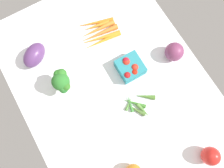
% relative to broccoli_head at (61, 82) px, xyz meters
% --- Properties ---
extents(tablecloth, '(1.04, 0.76, 0.02)m').
position_rel_broccoli_head_xyz_m(tablecloth, '(-0.09, -0.17, -0.09)').
color(tablecloth, white).
rests_on(tablecloth, ground).
extents(broccoli_head, '(0.09, 0.07, 0.12)m').
position_rel_broccoli_head_xyz_m(broccoli_head, '(0.00, 0.00, 0.00)').
color(broccoli_head, '#A4D17B').
rests_on(broccoli_head, tablecloth).
extents(okra_pile, '(0.13, 0.14, 0.02)m').
position_rel_broccoli_head_xyz_m(okra_pile, '(-0.22, -0.22, -0.07)').
color(okra_pile, '#578A3D').
rests_on(okra_pile, tablecloth).
extents(berry_basket, '(0.10, 0.10, 0.06)m').
position_rel_broccoli_head_xyz_m(berry_basket, '(-0.07, -0.27, -0.04)').
color(berry_basket, teal).
rests_on(berry_basket, tablecloth).
extents(carrot_bunch, '(0.15, 0.19, 0.02)m').
position_rel_broccoli_head_xyz_m(carrot_bunch, '(0.14, -0.24, -0.06)').
color(carrot_bunch, orange).
rests_on(carrot_bunch, tablecloth).
extents(bell_pepper_red, '(0.07, 0.07, 0.08)m').
position_rel_broccoli_head_xyz_m(bell_pepper_red, '(-0.53, -0.35, -0.03)').
color(bell_pepper_red, red).
rests_on(bell_pepper_red, tablecloth).
extents(red_onion_near_basket, '(0.08, 0.08, 0.08)m').
position_rel_broccoli_head_xyz_m(red_onion_near_basket, '(-0.11, -0.47, -0.04)').
color(red_onion_near_basket, '#7C375E').
rests_on(red_onion_near_basket, tablecloth).
extents(eggplant, '(0.13, 0.14, 0.08)m').
position_rel_broccoli_head_xyz_m(eggplant, '(0.17, 0.05, -0.04)').
color(eggplant, '#5B346C').
rests_on(eggplant, tablecloth).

